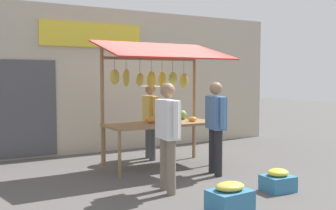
% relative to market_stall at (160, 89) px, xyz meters
% --- Properties ---
extents(ground_plane, '(40.00, 40.00, 0.00)m').
position_rel_market_stall_xyz_m(ground_plane, '(0.02, 0.07, -1.55)').
color(ground_plane, '#514F4C').
extents(street_backdrop, '(9.00, 0.30, 3.40)m').
position_rel_market_stall_xyz_m(street_backdrop, '(0.08, -2.13, 0.15)').
color(street_backdrop, '#B2A893').
rests_on(street_backdrop, ground).
extents(market_stall, '(2.50, 1.46, 2.50)m').
position_rel_market_stall_xyz_m(market_stall, '(0.00, 0.00, 0.00)').
color(market_stall, olive).
rests_on(market_stall, ground).
extents(vendor_with_sunhat, '(0.42, 0.69, 1.62)m').
position_rel_market_stall_xyz_m(vendor_with_sunhat, '(-0.13, -0.68, -0.60)').
color(vendor_with_sunhat, '#4C4C51').
rests_on(vendor_with_sunhat, ground).
extents(shopper_with_ponytail, '(0.34, 0.70, 1.69)m').
position_rel_market_stall_xyz_m(shopper_with_ponytail, '(-0.54, 1.13, -0.57)').
color(shopper_with_ponytail, '#232328').
rests_on(shopper_with_ponytail, ground).
extents(shopper_in_grey_tee, '(0.28, 0.71, 1.70)m').
position_rel_market_stall_xyz_m(shopper_in_grey_tee, '(0.77, 1.66, -0.57)').
color(shopper_in_grey_tee, '#726656').
rests_on(shopper_in_grey_tee, ground).
extents(produce_crate_near, '(0.48, 0.43, 0.35)m').
position_rel_market_stall_xyz_m(produce_crate_near, '(-0.76, 2.47, -1.39)').
color(produce_crate_near, teal).
rests_on(produce_crate_near, ground).
extents(produce_crate_side, '(0.57, 0.44, 0.41)m').
position_rel_market_stall_xyz_m(produce_crate_side, '(0.53, 2.89, -1.36)').
color(produce_crate_side, teal).
rests_on(produce_crate_side, ground).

